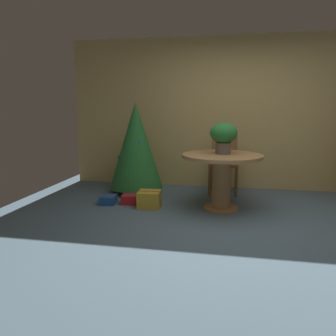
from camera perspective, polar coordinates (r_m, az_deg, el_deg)
ground_plane at (r=4.05m, az=11.88°, el=-10.28°), size 6.60×6.60×0.00m
back_wall_panel at (r=6.00m, az=12.09°, el=9.00°), size 6.00×0.10×2.60m
round_dining_table at (r=4.67m, az=9.09°, el=-0.57°), size 1.10×1.10×0.78m
flower_vase at (r=4.65m, az=9.39°, el=5.51°), size 0.37×0.37×0.43m
wooden_chair_far at (r=5.61m, az=9.45°, el=1.27°), size 0.46×0.46×0.94m
holiday_tree at (r=5.55m, az=-5.46°, el=3.83°), size 0.88×0.88×1.49m
gift_box_red at (r=5.02m, az=-6.55°, el=-5.28°), size 0.24×0.22×0.14m
gift_box_blue at (r=5.06m, az=-10.09°, el=-5.31°), size 0.24×0.27×0.12m
gift_box_gold at (r=4.83m, az=-3.17°, el=-5.28°), size 0.33×0.33×0.23m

